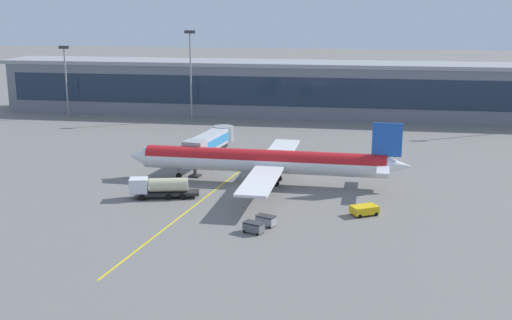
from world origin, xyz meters
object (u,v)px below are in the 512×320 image
object	(u,v)px
pushback_tug	(364,209)
baggage_cart_1	(266,220)
fuel_tanker	(160,187)
main_airliner	(265,161)
baggage_cart_0	(254,227)

from	to	relation	value
pushback_tug	baggage_cart_1	size ratio (longest dim) A/B	1.46
fuel_tanker	pushback_tug	world-z (taller)	fuel_tanker
main_airliner	baggage_cart_1	bearing A→B (deg)	-81.18
main_airliner	baggage_cart_1	xyz separation A→B (m)	(3.33, -21.44, -3.09)
fuel_tanker	pushback_tug	distance (m)	31.97
fuel_tanker	baggage_cart_0	world-z (taller)	fuel_tanker
baggage_cart_1	baggage_cart_0	bearing A→B (deg)	-112.64
pushback_tug	baggage_cart_0	bearing A→B (deg)	-146.01
baggage_cart_0	main_airliner	bearing A→B (deg)	94.91
pushback_tug	baggage_cart_1	world-z (taller)	baggage_cart_1
main_airliner	pushback_tug	distance (m)	22.34
baggage_cart_0	baggage_cart_1	distance (m)	3.20
main_airliner	baggage_cart_0	bearing A→B (deg)	-85.09
main_airliner	pushback_tug	xyz separation A→B (m)	(16.65, -14.58, -3.02)
fuel_tanker	baggage_cart_0	size ratio (longest dim) A/B	3.65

